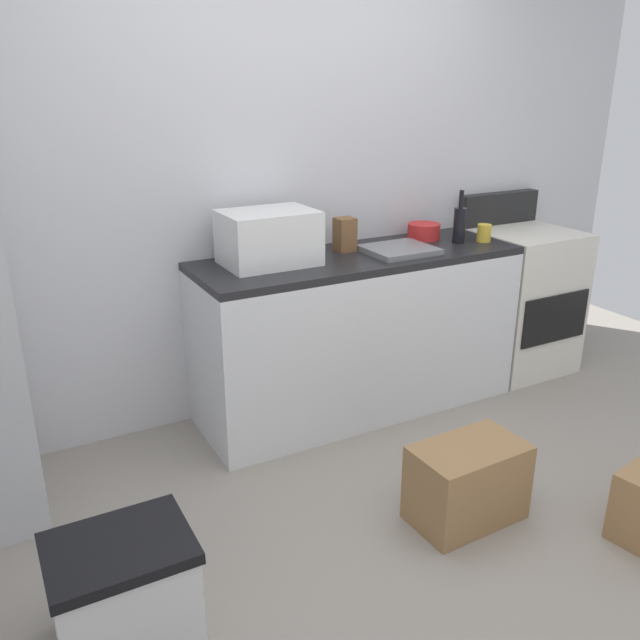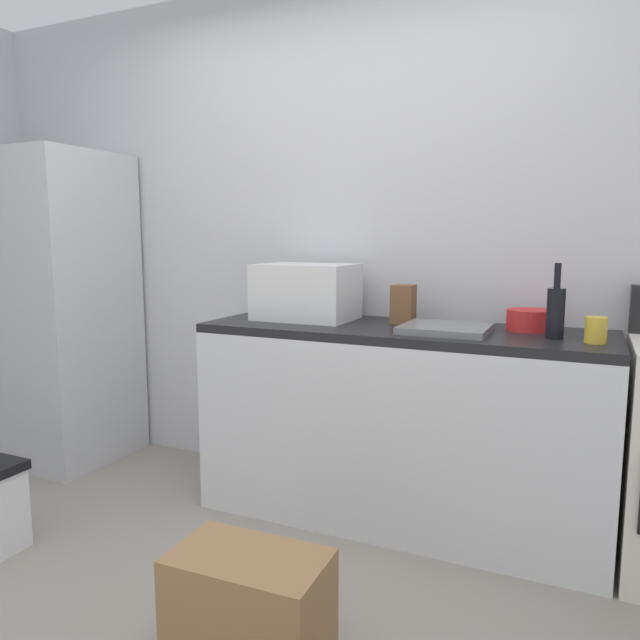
{
  "view_description": "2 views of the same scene",
  "coord_description": "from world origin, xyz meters",
  "px_view_note": "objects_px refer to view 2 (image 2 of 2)",
  "views": [
    {
      "loc": [
        -1.5,
        -1.67,
        1.77
      ],
      "look_at": [
        -0.07,
        0.96,
        0.67
      ],
      "focal_mm": 36.52,
      "sensor_mm": 36.0,
      "label": 1
    },
    {
      "loc": [
        1.06,
        -1.35,
        1.3
      ],
      "look_at": [
        -0.08,
        1.15,
        0.92
      ],
      "focal_mm": 33.41,
      "sensor_mm": 36.0,
      "label": 2
    }
  ],
  "objects_px": {
    "knife_block": "(403,304)",
    "microwave": "(306,292)",
    "mixing_bowl": "(529,320)",
    "refrigerator": "(59,309)",
    "wine_bottle": "(556,311)",
    "cardboard_box_small": "(249,608)",
    "coffee_mug": "(596,330)"
  },
  "relations": [
    {
      "from": "refrigerator",
      "to": "wine_bottle",
      "type": "relative_size",
      "value": 5.89
    },
    {
      "from": "coffee_mug",
      "to": "cardboard_box_small",
      "type": "relative_size",
      "value": 0.21
    },
    {
      "from": "refrigerator",
      "to": "wine_bottle",
      "type": "distance_m",
      "value": 2.7
    },
    {
      "from": "wine_bottle",
      "to": "cardboard_box_small",
      "type": "distance_m",
      "value": 1.56
    },
    {
      "from": "refrigerator",
      "to": "microwave",
      "type": "distance_m",
      "value": 1.56
    },
    {
      "from": "refrigerator",
      "to": "wine_bottle",
      "type": "bearing_deg",
      "value": 0.17
    },
    {
      "from": "microwave",
      "to": "coffee_mug",
      "type": "relative_size",
      "value": 4.6
    },
    {
      "from": "microwave",
      "to": "mixing_bowl",
      "type": "relative_size",
      "value": 2.42
    },
    {
      "from": "wine_bottle",
      "to": "mixing_bowl",
      "type": "bearing_deg",
      "value": 122.38
    },
    {
      "from": "coffee_mug",
      "to": "refrigerator",
      "type": "bearing_deg",
      "value": 179.23
    },
    {
      "from": "microwave",
      "to": "wine_bottle",
      "type": "distance_m",
      "value": 1.15
    },
    {
      "from": "refrigerator",
      "to": "coffee_mug",
      "type": "distance_m",
      "value": 2.84
    },
    {
      "from": "coffee_mug",
      "to": "mixing_bowl",
      "type": "relative_size",
      "value": 0.53
    },
    {
      "from": "cardboard_box_small",
      "to": "knife_block",
      "type": "bearing_deg",
      "value": 84.9
    },
    {
      "from": "coffee_mug",
      "to": "wine_bottle",
      "type": "bearing_deg",
      "value": 162.82
    },
    {
      "from": "coffee_mug",
      "to": "microwave",
      "type": "bearing_deg",
      "value": 173.63
    },
    {
      "from": "microwave",
      "to": "mixing_bowl",
      "type": "height_order",
      "value": "microwave"
    },
    {
      "from": "microwave",
      "to": "wine_bottle",
      "type": "bearing_deg",
      "value": -4.92
    },
    {
      "from": "knife_block",
      "to": "microwave",
      "type": "bearing_deg",
      "value": -173.62
    },
    {
      "from": "refrigerator",
      "to": "cardboard_box_small",
      "type": "xyz_separation_m",
      "value": [
        1.92,
        -1.06,
        -0.71
      ]
    },
    {
      "from": "microwave",
      "to": "mixing_bowl",
      "type": "bearing_deg",
      "value": 4.44
    },
    {
      "from": "wine_bottle",
      "to": "knife_block",
      "type": "height_order",
      "value": "wine_bottle"
    },
    {
      "from": "microwave",
      "to": "coffee_mug",
      "type": "height_order",
      "value": "microwave"
    },
    {
      "from": "refrigerator",
      "to": "coffee_mug",
      "type": "relative_size",
      "value": 17.68
    },
    {
      "from": "wine_bottle",
      "to": "coffee_mug",
      "type": "relative_size",
      "value": 3.0
    },
    {
      "from": "coffee_mug",
      "to": "cardboard_box_small",
      "type": "bearing_deg",
      "value": -132.1
    },
    {
      "from": "cardboard_box_small",
      "to": "coffee_mug",
      "type": "bearing_deg",
      "value": 47.9
    },
    {
      "from": "refrigerator",
      "to": "cardboard_box_small",
      "type": "height_order",
      "value": "refrigerator"
    },
    {
      "from": "knife_block",
      "to": "cardboard_box_small",
      "type": "distance_m",
      "value": 1.47
    },
    {
      "from": "refrigerator",
      "to": "knife_block",
      "type": "xyz_separation_m",
      "value": [
        2.02,
        0.16,
        0.11
      ]
    },
    {
      "from": "refrigerator",
      "to": "cardboard_box_small",
      "type": "bearing_deg",
      "value": -28.99
    },
    {
      "from": "refrigerator",
      "to": "coffee_mug",
      "type": "height_order",
      "value": "refrigerator"
    }
  ]
}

